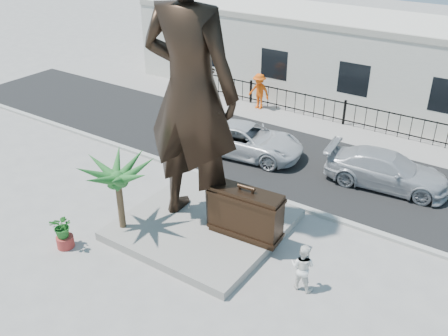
{
  "coord_description": "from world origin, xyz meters",
  "views": [
    {
      "loc": [
        8.08,
        -9.94,
        10.06
      ],
      "look_at": [
        0.0,
        2.0,
        2.3
      ],
      "focal_mm": 40.0,
      "sensor_mm": 36.0,
      "label": 1
    }
  ],
  "objects_px": {
    "statue": "(191,92)",
    "suitcase": "(246,213)",
    "tourist": "(303,267)",
    "car_white": "(247,140)"
  },
  "relations": [
    {
      "from": "tourist",
      "to": "statue",
      "type": "bearing_deg",
      "value": -15.19
    },
    {
      "from": "statue",
      "to": "suitcase",
      "type": "bearing_deg",
      "value": 174.75
    },
    {
      "from": "tourist",
      "to": "car_white",
      "type": "height_order",
      "value": "tourist"
    },
    {
      "from": "suitcase",
      "to": "car_white",
      "type": "relative_size",
      "value": 0.47
    },
    {
      "from": "suitcase",
      "to": "car_white",
      "type": "bearing_deg",
      "value": 117.51
    },
    {
      "from": "statue",
      "to": "car_white",
      "type": "relative_size",
      "value": 1.8
    },
    {
      "from": "suitcase",
      "to": "tourist",
      "type": "height_order",
      "value": "suitcase"
    },
    {
      "from": "statue",
      "to": "suitcase",
      "type": "distance_m",
      "value": 4.25
    },
    {
      "from": "suitcase",
      "to": "car_white",
      "type": "height_order",
      "value": "suitcase"
    },
    {
      "from": "tourist",
      "to": "car_white",
      "type": "bearing_deg",
      "value": -50.81
    }
  ]
}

